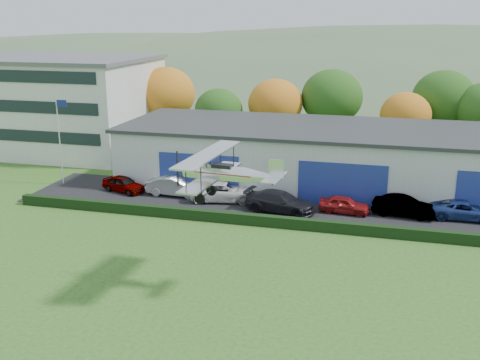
% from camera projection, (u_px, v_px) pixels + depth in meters
% --- Properties ---
extents(ground, '(300.00, 300.00, 0.00)m').
position_uv_depth(ground, '(191.00, 346.00, 26.26)').
color(ground, '#2A5A1C').
rests_on(ground, ground).
extents(apron, '(48.00, 9.00, 0.05)m').
position_uv_depth(apron, '(314.00, 208.00, 45.05)').
color(apron, black).
rests_on(apron, ground).
extents(hedge, '(46.00, 0.60, 0.80)m').
position_uv_depth(hedge, '(306.00, 224.00, 40.48)').
color(hedge, black).
rests_on(hedge, ground).
extents(hangar, '(40.60, 12.60, 5.30)m').
position_uv_depth(hangar, '(348.00, 157.00, 50.31)').
color(hangar, '#B2B7BC').
rests_on(hangar, ground).
extents(office_block, '(20.60, 15.60, 10.40)m').
position_uv_depth(office_block, '(59.00, 103.00, 64.11)').
color(office_block, silver).
rests_on(office_block, ground).
extents(flagpole, '(1.05, 0.10, 8.00)m').
position_uv_depth(flagpole, '(60.00, 133.00, 50.19)').
color(flagpole, silver).
rests_on(flagpole, ground).
extents(tree_belt, '(75.70, 13.22, 10.12)m').
position_uv_depth(tree_belt, '(320.00, 102.00, 62.24)').
color(tree_belt, '#3D2614').
rests_on(tree_belt, ground).
extents(distant_hills, '(430.00, 196.00, 56.00)m').
position_uv_depth(distant_hills, '(341.00, 117.00, 161.07)').
color(distant_hills, '#4C6642').
rests_on(distant_hills, ground).
extents(car_0, '(4.35, 2.87, 1.38)m').
position_uv_depth(car_0, '(124.00, 184.00, 49.02)').
color(car_0, gray).
rests_on(car_0, apron).
extents(car_1, '(5.11, 1.98, 1.66)m').
position_uv_depth(car_1, '(176.00, 186.00, 47.96)').
color(car_1, silver).
rests_on(car_1, apron).
extents(car_2, '(5.99, 3.60, 1.56)m').
position_uv_depth(car_2, '(224.00, 191.00, 46.61)').
color(car_2, silver).
rests_on(car_2, apron).
extents(car_3, '(5.84, 3.18, 1.61)m').
position_uv_depth(car_3, '(280.00, 202.00, 43.98)').
color(car_3, black).
rests_on(car_3, apron).
extents(car_4, '(4.00, 1.89, 1.32)m').
position_uv_depth(car_4, '(344.00, 205.00, 43.73)').
color(car_4, maroon).
rests_on(car_4, apron).
extents(car_5, '(4.84, 2.22, 1.54)m').
position_uv_depth(car_5, '(404.00, 206.00, 42.99)').
color(car_5, gray).
rests_on(car_5, apron).
extents(car_6, '(4.98, 2.40, 1.37)m').
position_uv_depth(car_6, '(465.00, 210.00, 42.44)').
color(car_6, navy).
rests_on(car_6, apron).
extents(biplane, '(6.05, 6.95, 2.60)m').
position_uv_depth(biplane, '(224.00, 172.00, 30.08)').
color(biplane, silver).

